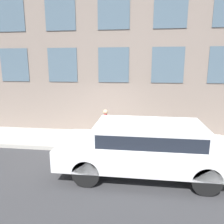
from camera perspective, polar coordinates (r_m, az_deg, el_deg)
ground_plane at (r=8.01m, az=-1.64°, el=-10.72°), size 80.00×80.00×0.00m
sidewalk at (r=9.01m, az=-0.50°, el=-7.53°), size 2.24×60.00×0.15m
fire_hydrant at (r=8.35m, az=1.84°, el=-5.60°), size 0.34×0.45×0.81m
person at (r=8.86m, az=-1.72°, el=-2.42°), size 0.29×0.19×1.22m
parked_truck_white_near at (r=6.41m, az=8.94°, el=-8.32°), size 2.06×4.83×1.51m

